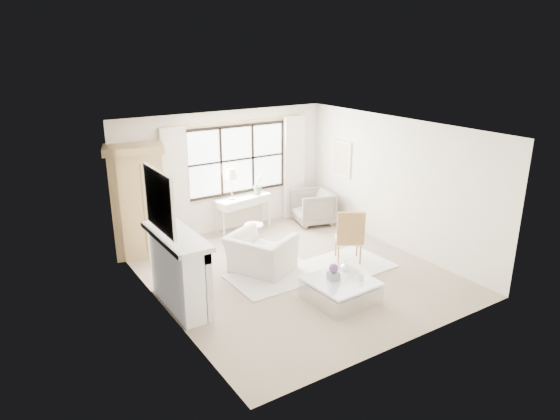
# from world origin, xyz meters

# --- Properties ---
(floor) EXTENTS (5.50, 5.50, 0.00)m
(floor) POSITION_xyz_m (0.00, 0.00, 0.00)
(floor) COLOR tan
(floor) RESTS_ON ground
(ceiling) EXTENTS (5.50, 5.50, 0.00)m
(ceiling) POSITION_xyz_m (0.00, 0.00, 2.70)
(ceiling) COLOR silver
(ceiling) RESTS_ON ground
(wall_back) EXTENTS (5.00, 0.00, 5.00)m
(wall_back) POSITION_xyz_m (0.00, 2.75, 1.35)
(wall_back) COLOR white
(wall_back) RESTS_ON ground
(wall_front) EXTENTS (5.00, 0.00, 5.00)m
(wall_front) POSITION_xyz_m (0.00, -2.75, 1.35)
(wall_front) COLOR beige
(wall_front) RESTS_ON ground
(wall_left) EXTENTS (0.00, 5.50, 5.50)m
(wall_left) POSITION_xyz_m (-2.50, 0.00, 1.35)
(wall_left) COLOR white
(wall_left) RESTS_ON ground
(wall_right) EXTENTS (0.00, 5.50, 5.50)m
(wall_right) POSITION_xyz_m (2.50, 0.00, 1.35)
(wall_right) COLOR silver
(wall_right) RESTS_ON ground
(window_pane) EXTENTS (2.40, 0.02, 1.50)m
(window_pane) POSITION_xyz_m (0.30, 2.73, 1.60)
(window_pane) COLOR white
(window_pane) RESTS_ON wall_back
(window_frame) EXTENTS (2.50, 0.04, 1.50)m
(window_frame) POSITION_xyz_m (0.30, 2.72, 1.60)
(window_frame) COLOR black
(window_frame) RESTS_ON wall_back
(curtain_rod) EXTENTS (3.30, 0.04, 0.04)m
(curtain_rod) POSITION_xyz_m (0.30, 2.67, 2.47)
(curtain_rod) COLOR gold
(curtain_rod) RESTS_ON wall_back
(curtain_left) EXTENTS (0.55, 0.10, 2.47)m
(curtain_left) POSITION_xyz_m (-1.20, 2.65, 1.24)
(curtain_left) COLOR silver
(curtain_left) RESTS_ON ground
(curtain_right) EXTENTS (0.55, 0.10, 2.47)m
(curtain_right) POSITION_xyz_m (1.80, 2.65, 1.24)
(curtain_right) COLOR white
(curtain_right) RESTS_ON ground
(fireplace) EXTENTS (0.58, 1.66, 1.26)m
(fireplace) POSITION_xyz_m (-2.27, 0.00, 0.65)
(fireplace) COLOR silver
(fireplace) RESTS_ON ground
(mirror_frame) EXTENTS (0.05, 1.15, 0.95)m
(mirror_frame) POSITION_xyz_m (-2.47, 0.00, 1.84)
(mirror_frame) COLOR white
(mirror_frame) RESTS_ON wall_left
(mirror_glass) EXTENTS (0.02, 1.00, 0.80)m
(mirror_glass) POSITION_xyz_m (-2.44, 0.00, 1.84)
(mirror_glass) COLOR silver
(mirror_glass) RESTS_ON wall_left
(art_frame) EXTENTS (0.04, 0.62, 0.82)m
(art_frame) POSITION_xyz_m (2.47, 1.70, 1.55)
(art_frame) COLOR white
(art_frame) RESTS_ON wall_right
(art_canvas) EXTENTS (0.01, 0.52, 0.72)m
(art_canvas) POSITION_xyz_m (2.45, 1.70, 1.55)
(art_canvas) COLOR beige
(art_canvas) RESTS_ON wall_right
(mantel_lamp) EXTENTS (0.22, 0.22, 0.51)m
(mantel_lamp) POSITION_xyz_m (-2.21, 0.55, 1.65)
(mantel_lamp) COLOR black
(mantel_lamp) RESTS_ON fireplace
(armoire) EXTENTS (1.27, 0.98, 2.24)m
(armoire) POSITION_xyz_m (-2.09, 2.39, 1.14)
(armoire) COLOR tan
(armoire) RESTS_ON floor
(console_table) EXTENTS (1.36, 0.67, 0.80)m
(console_table) POSITION_xyz_m (0.29, 2.47, 0.40)
(console_table) COLOR white
(console_table) RESTS_ON floor
(console_lamp) EXTENTS (0.28, 0.28, 0.69)m
(console_lamp) POSITION_xyz_m (0.01, 2.45, 1.36)
(console_lamp) COLOR #A7763A
(console_lamp) RESTS_ON console_table
(orchid_plant) EXTENTS (0.32, 0.31, 0.45)m
(orchid_plant) POSITION_xyz_m (0.68, 2.47, 1.02)
(orchid_plant) COLOR #627A51
(orchid_plant) RESTS_ON console_table
(side_table) EXTENTS (0.40, 0.40, 0.51)m
(side_table) POSITION_xyz_m (-0.00, 1.49, 0.33)
(side_table) COLOR silver
(side_table) RESTS_ON floor
(rug_left) EXTENTS (1.67, 1.18, 0.03)m
(rug_left) POSITION_xyz_m (-0.38, 0.01, 0.01)
(rug_left) COLOR silver
(rug_left) RESTS_ON floor
(rug_right) EXTENTS (1.72, 1.32, 0.03)m
(rug_right) POSITION_xyz_m (0.98, -0.29, 0.02)
(rug_right) COLOR white
(rug_right) RESTS_ON floor
(club_armchair) EXTENTS (1.37, 1.43, 0.73)m
(club_armchair) POSITION_xyz_m (-0.49, 0.39, 0.36)
(club_armchair) COLOR beige
(club_armchair) RESTS_ON floor
(wingback_chair) EXTENTS (1.07, 1.05, 0.80)m
(wingback_chair) POSITION_xyz_m (1.90, 1.99, 0.40)
(wingback_chair) COLOR gray
(wingback_chair) RESTS_ON floor
(french_chair) EXTENTS (0.66, 0.67, 1.08)m
(french_chair) POSITION_xyz_m (1.15, -0.17, 0.31)
(french_chair) COLOR #AC8148
(french_chair) RESTS_ON floor
(coffee_table) EXTENTS (1.04, 1.04, 0.38)m
(coffee_table) POSITION_xyz_m (0.05, -1.29, 0.18)
(coffee_table) COLOR silver
(coffee_table) RESTS_ON floor
(planter_box) EXTENTS (0.22, 0.22, 0.13)m
(planter_box) POSITION_xyz_m (-0.05, -1.21, 0.45)
(planter_box) COLOR slate
(planter_box) RESTS_ON coffee_table
(planter_flowers) EXTENTS (0.15, 0.15, 0.15)m
(planter_flowers) POSITION_xyz_m (-0.05, -1.21, 0.59)
(planter_flowers) COLOR #5F3079
(planter_flowers) RESTS_ON planter_box
(pillar_candle) EXTENTS (0.09, 0.09, 0.12)m
(pillar_candle) POSITION_xyz_m (0.33, -1.46, 0.44)
(pillar_candle) COLOR white
(pillar_candle) RESTS_ON coffee_table
(coffee_vase) EXTENTS (0.17, 0.17, 0.17)m
(coffee_vase) POSITION_xyz_m (0.33, -1.05, 0.46)
(coffee_vase) COLOR white
(coffee_vase) RESTS_ON coffee_table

